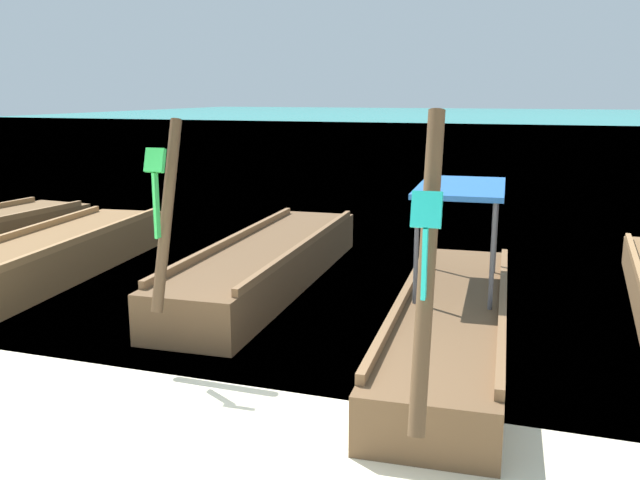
{
  "coord_description": "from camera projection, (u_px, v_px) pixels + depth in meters",
  "views": [
    {
      "loc": [
        2.56,
        -4.27,
        2.8
      ],
      "look_at": [
        0.0,
        3.39,
        1.05
      ],
      "focal_mm": 38.34,
      "sensor_mm": 36.0,
      "label": 1
    }
  ],
  "objects": [
    {
      "name": "ground",
      "position": [
        183.0,
        458.0,
        5.34
      ],
      "size": [
        120.0,
        120.0,
        0.0
      ],
      "primitive_type": "plane",
      "color": "beige"
    },
    {
      "name": "sea_water",
      "position": [
        522.0,
        124.0,
        62.25
      ],
      "size": [
        120.0,
        120.0,
        0.0
      ],
      "primitive_type": "plane",
      "color": "teal",
      "rests_on": "ground"
    },
    {
      "name": "longtail_boat_red_ribbon",
      "position": [
        32.0,
        264.0,
        10.09
      ],
      "size": [
        1.91,
        6.94,
        2.78
      ],
      "color": "brown",
      "rests_on": "ground"
    },
    {
      "name": "longtail_boat_green_ribbon",
      "position": [
        268.0,
        264.0,
        10.1
      ],
      "size": [
        1.47,
        6.22,
        2.55
      ],
      "color": "brown",
      "rests_on": "ground"
    },
    {
      "name": "longtail_boat_turquoise_ribbon",
      "position": [
        452.0,
        319.0,
        7.63
      ],
      "size": [
        1.46,
        5.86,
        2.7
      ],
      "color": "brown",
      "rests_on": "ground"
    }
  ]
}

